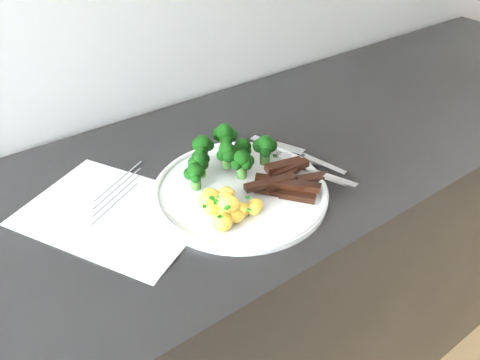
% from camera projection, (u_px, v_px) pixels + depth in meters
% --- Properties ---
extents(counter, '(2.30, 0.57, 0.86)m').
position_uv_depth(counter, '(257.00, 297.00, 1.17)').
color(counter, black).
rests_on(counter, ground).
extents(recipe_paper, '(0.33, 0.36, 0.00)m').
position_uv_depth(recipe_paper, '(115.00, 212.00, 0.77)').
color(recipe_paper, white).
rests_on(recipe_paper, counter).
extents(plate, '(0.31, 0.31, 0.02)m').
position_uv_depth(plate, '(240.00, 190.00, 0.81)').
color(plate, white).
rests_on(plate, counter).
extents(broccoli, '(0.19, 0.12, 0.07)m').
position_uv_depth(broccoli, '(228.00, 151.00, 0.84)').
color(broccoli, '#356322').
rests_on(broccoli, plate).
extents(potatoes, '(0.10, 0.11, 0.04)m').
position_uv_depth(potatoes, '(227.00, 205.00, 0.75)').
color(potatoes, '#F6CD4C').
rests_on(potatoes, plate).
extents(beef_strips, '(0.16, 0.12, 0.03)m').
position_uv_depth(beef_strips, '(287.00, 180.00, 0.81)').
color(beef_strips, black).
rests_on(beef_strips, plate).
extents(fork, '(0.07, 0.21, 0.02)m').
position_uv_depth(fork, '(308.00, 168.00, 0.85)').
color(fork, silver).
rests_on(fork, plate).
extents(knife, '(0.08, 0.20, 0.02)m').
position_uv_depth(knife, '(309.00, 159.00, 0.89)').
color(knife, silver).
rests_on(knife, plate).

